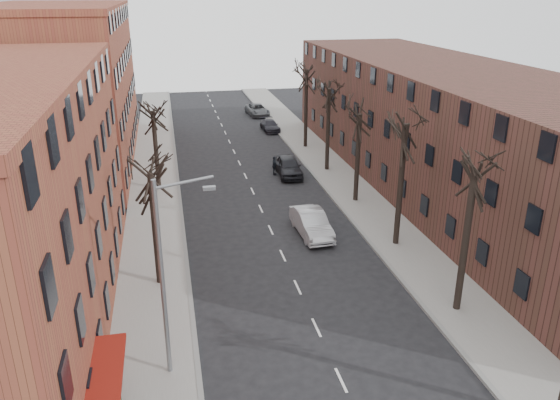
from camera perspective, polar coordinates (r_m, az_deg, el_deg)
sidewalk_left at (r=47.82m, az=-12.98°, el=1.54°), size 4.00×90.00×0.15m
sidewalk_right at (r=49.95m, az=5.66°, el=2.84°), size 4.00×90.00×0.15m
building_left_far at (r=55.66m, az=-21.92°, el=10.71°), size 12.00×28.00×14.00m
building_right at (r=47.26m, az=17.09°, el=7.16°), size 12.00×50.00×10.00m
tree_right_b at (r=30.63m, az=17.92°, el=-10.91°), size 5.20×5.20×10.80m
tree_right_c at (r=36.83m, az=11.96°, el=-4.60°), size 5.20×5.20×11.60m
tree_right_d at (r=43.62m, az=7.86°, el=-0.14°), size 5.20×5.20×10.00m
tree_right_e at (r=50.76m, az=4.89°, el=3.09°), size 5.20×5.20×10.80m
tree_right_f at (r=58.13m, az=2.66°, el=5.51°), size 5.20×5.20×11.60m
tree_left_a at (r=32.29m, az=-12.40°, el=-8.55°), size 5.20×5.20×9.50m
tree_left_b at (r=46.89m, az=-12.49°, el=1.09°), size 5.20×5.20×9.50m
streetlight at (r=22.85m, az=-11.85°, el=-7.37°), size 2.45×0.22×9.03m
silver_sedan at (r=37.20m, az=3.31°, el=-2.43°), size 2.04×5.22×1.69m
parked_car_near at (r=49.03m, az=0.90°, el=3.55°), size 2.19×5.06×1.70m
parked_car_mid at (r=64.91m, az=-1.06°, el=7.79°), size 1.95×4.45×1.27m
parked_car_far at (r=73.21m, az=-2.37°, el=9.40°), size 2.91×5.42×1.45m
pedestrian_crossing at (r=49.12m, az=-0.60°, el=3.60°), size 0.62×1.08×1.73m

